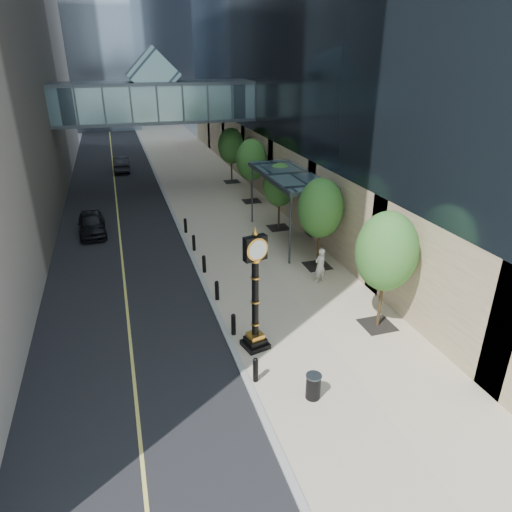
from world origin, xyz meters
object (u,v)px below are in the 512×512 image
(trash_bin, at_px, (313,387))
(pedestrian, at_px, (320,265))
(car_far, at_px, (122,163))
(street_clock, at_px, (255,300))
(car_near, at_px, (92,224))

(trash_bin, distance_m, pedestrian, 9.06)
(trash_bin, bearing_deg, pedestrian, 64.10)
(car_far, bearing_deg, pedestrian, 108.98)
(car_far, bearing_deg, street_clock, 98.60)
(pedestrian, xyz_separation_m, car_near, (-11.61, 11.02, -0.26))
(pedestrian, distance_m, car_far, 30.53)
(pedestrian, bearing_deg, street_clock, 25.68)
(street_clock, bearing_deg, pedestrian, 29.78)
(street_clock, xyz_separation_m, car_near, (-6.62, 15.66, -1.53))
(street_clock, height_order, trash_bin, street_clock)
(car_near, bearing_deg, pedestrian, -46.76)
(trash_bin, distance_m, car_near, 20.64)
(trash_bin, distance_m, car_far, 37.66)
(street_clock, distance_m, car_far, 34.08)
(car_far, bearing_deg, trash_bin, 99.53)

